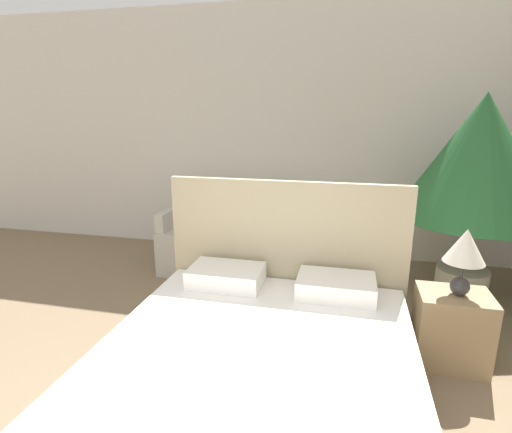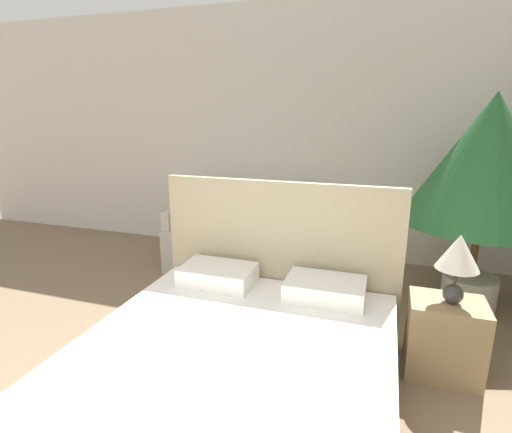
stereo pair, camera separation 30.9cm
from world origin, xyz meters
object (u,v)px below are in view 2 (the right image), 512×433
(potted_palm, at_px, (488,164))
(nightstand, at_px, (444,338))
(armchair_near_window_right, at_px, (280,249))
(table_lamp, at_px, (458,257))
(armchair_near_window_left, at_px, (202,241))
(bed, at_px, (236,368))

(potted_palm, height_order, nightstand, potted_palm)
(armchair_near_window_right, distance_m, table_lamp, 2.01)
(armchair_near_window_left, xyz_separation_m, table_lamp, (2.38, -1.26, 0.54))
(nightstand, relative_size, table_lamp, 1.14)
(armchair_near_window_left, bearing_deg, bed, -56.61)
(nightstand, bearing_deg, bed, -148.68)
(potted_palm, bearing_deg, nightstand, -106.94)
(bed, xyz_separation_m, potted_palm, (1.53, 1.82, 1.03))
(bed, bearing_deg, armchair_near_window_left, 120.67)
(armchair_near_window_right, bearing_deg, potted_palm, 1.57)
(bed, relative_size, armchair_near_window_left, 2.42)
(armchair_near_window_left, distance_m, potted_palm, 2.89)
(nightstand, bearing_deg, armchair_near_window_left, 152.24)
(table_lamp, bearing_deg, armchair_near_window_right, 139.36)
(bed, distance_m, potted_palm, 2.60)
(armchair_near_window_right, relative_size, potted_palm, 0.46)
(table_lamp, bearing_deg, nightstand, 135.94)
(bed, height_order, armchair_near_window_right, bed)
(armchair_near_window_right, height_order, table_lamp, table_lamp)
(armchair_near_window_left, bearing_deg, potted_palm, -0.55)
(nightstand, xyz_separation_m, table_lamp, (0.01, -0.01, 0.58))
(potted_palm, bearing_deg, armchair_near_window_left, 176.73)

